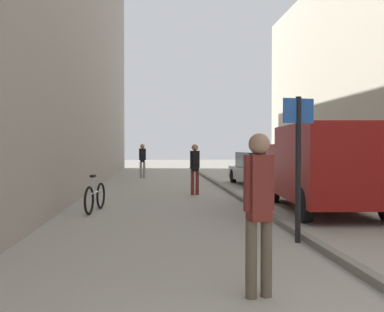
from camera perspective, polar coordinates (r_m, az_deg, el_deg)
ground_plane at (r=13.77m, az=-0.10°, el=-5.85°), size 80.00×80.00×0.00m
kerb_strip at (r=13.98m, az=6.40°, el=-5.50°), size 0.16×40.00×0.12m
pedestrian_main_foreground at (r=22.78m, az=-6.68°, el=-0.34°), size 0.37×0.24×1.84m
pedestrian_mid_block at (r=4.88m, az=9.00°, el=-6.26°), size 0.37×0.25×1.87m
pedestrian_far_crossing at (r=14.94m, az=0.39°, el=-1.30°), size 0.35×0.25×1.79m
delivery_van at (r=11.75m, az=17.28°, el=-1.16°), size 2.46×5.15×2.26m
parked_car at (r=18.87m, az=8.93°, el=-1.75°), size 1.96×4.26×1.45m
street_sign_post at (r=7.76m, az=14.10°, el=-0.01°), size 0.59×0.15×2.60m
bicycle_leaning at (r=11.45m, az=-12.90°, el=-5.43°), size 0.32×1.76×0.98m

